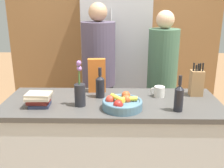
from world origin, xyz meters
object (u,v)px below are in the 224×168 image
Objects in this scene: refrigerator at (116,58)px; flower_vase at (80,91)px; person_at_sink at (99,73)px; person_in_blue at (162,77)px; bottle_vinegar at (179,97)px; book_stack at (39,99)px; cereal_box at (97,75)px; fruit_bowl at (122,103)px; bottle_oil at (100,86)px; knife_block at (196,83)px; coffee_mug at (159,92)px.

refrigerator is 1.52m from flower_vase.
person_at_sink is 0.70m from person_in_blue.
flower_vase is at bearing 173.10° from bottle_vinegar.
person_at_sink is (0.40, 0.92, -0.03)m from book_stack.
bottle_vinegar is at bearing -34.00° from cereal_box.
bottle_vinegar is at bearing -4.97° from fruit_bowl.
fruit_bowl is at bearing 175.03° from bottle_vinegar.
person_in_blue is at bearing 38.06° from cereal_box.
cereal_box is at bearing 104.48° from bottle_oil.
knife_block reaches higher than fruit_bowl.
cereal_box is at bearing -135.34° from person_in_blue.
knife_block is at bearing 7.37° from coffee_mug.
flower_vase is 1.85× the size of book_stack.
knife_block is at bearing -50.36° from person_at_sink.
bottle_oil is 0.95× the size of bottle_vinegar.
refrigerator reaches higher than bottle_vinegar.
flower_vase is 0.21× the size of person_at_sink.
refrigerator is at bearing 81.63° from cereal_box.
bottle_vinegar is at bearing -3.82° from book_stack.
bottle_vinegar is at bearing -73.63° from refrigerator.
bottle_vinegar is 0.96m from person_in_blue.
coffee_mug is 0.64× the size of book_stack.
knife_block is 0.87m from cereal_box.
fruit_bowl is 2.45× the size of coffee_mug.
knife_block is at bearing 56.66° from bottle_vinegar.
bottle_oil is (0.14, 0.19, -0.02)m from flower_vase.
refrigerator is at bearing 106.37° from bottle_vinegar.
fruit_bowl is 0.98m from person_at_sink.
refrigerator is 7.63× the size of bottle_oil.
person_in_blue reaches higher than book_stack.
book_stack is 1.00m from person_at_sink.
refrigerator is at bearing 135.29° from person_in_blue.
flower_vase is at bearing -107.57° from cereal_box.
flower_vase is at bearing 3.46° from book_stack.
cereal_box is (-0.86, 0.08, 0.04)m from knife_block.
coffee_mug is 0.67m from person_in_blue.
person_in_blue is (0.04, 0.95, -0.12)m from bottle_vinegar.
cereal_box reaches higher than book_stack.
cereal_box is at bearing 174.56° from knife_block.
refrigerator is 6.54× the size of cereal_box.
fruit_bowl is 0.42m from coffee_mug.
book_stack is (-0.32, -0.02, -0.06)m from flower_vase.
coffee_mug is 0.07× the size of person_at_sink.
refrigerator reaches higher than person_in_blue.
refrigerator reaches higher than fruit_bowl.
cereal_box is 0.58m from person_at_sink.
bottle_vinegar is 0.17× the size of person_in_blue.
cereal_box is at bearing -102.00° from person_at_sink.
fruit_bowl is at bearing -3.08° from book_stack.
refrigerator is 6.77× the size of knife_block.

